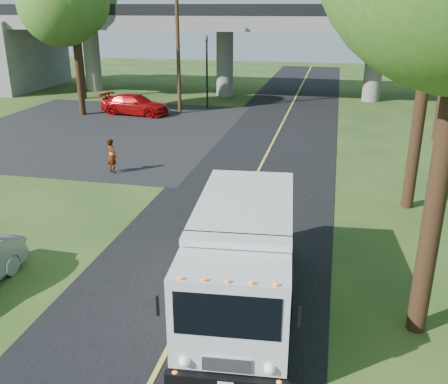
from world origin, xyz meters
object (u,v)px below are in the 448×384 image
(tree_left_far, at_px, (76,2))
(step_van, at_px, (242,256))
(traffic_signal, at_px, (207,65))
(red_sedan, at_px, (135,104))
(utility_pole, at_px, (178,46))
(pedestrian, at_px, (112,156))

(tree_left_far, distance_m, step_van, 32.97)
(traffic_signal, distance_m, red_sedan, 5.94)
(utility_pole, xyz_separation_m, tree_left_far, (-9.29, 3.84, 2.86))
(tree_left_far, height_order, pedestrian, tree_left_far)
(traffic_signal, xyz_separation_m, pedestrian, (-0.47, -15.62, -2.41))
(traffic_signal, bearing_deg, utility_pole, -126.87)
(tree_left_far, height_order, red_sedan, tree_left_far)
(tree_left_far, xyz_separation_m, step_van, (18.10, -26.89, -5.98))
(utility_pole, bearing_deg, step_van, -69.10)
(tree_left_far, bearing_deg, pedestrian, -59.40)
(red_sedan, bearing_deg, step_van, -145.15)
(red_sedan, bearing_deg, tree_left_far, 59.08)
(utility_pole, xyz_separation_m, pedestrian, (1.03, -13.62, -3.80))
(step_van, height_order, red_sedan, step_van)
(traffic_signal, relative_size, red_sedan, 1.07)
(utility_pole, relative_size, tree_left_far, 0.91)
(step_van, bearing_deg, tree_left_far, 118.89)
(tree_left_far, relative_size, pedestrian, 6.23)
(traffic_signal, distance_m, utility_pole, 2.86)
(utility_pole, relative_size, pedestrian, 5.67)
(traffic_signal, relative_size, pedestrian, 3.28)
(utility_pole, height_order, step_van, utility_pole)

